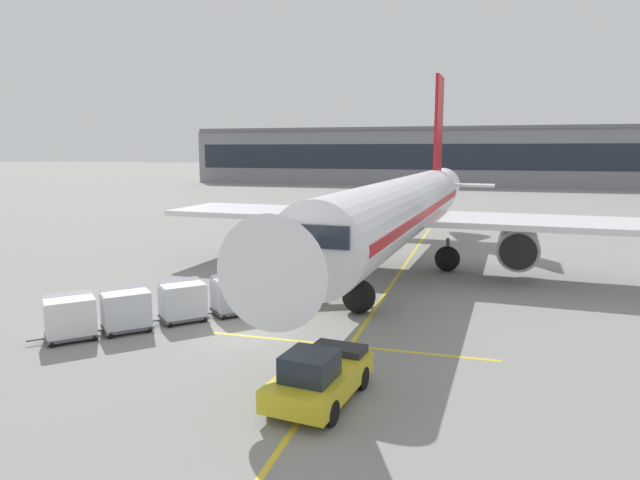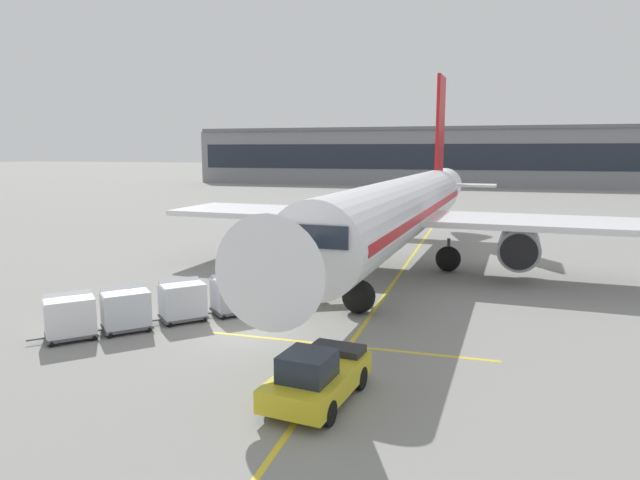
% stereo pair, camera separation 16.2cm
% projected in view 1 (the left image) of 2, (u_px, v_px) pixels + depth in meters
% --- Properties ---
extents(ground_plane, '(600.00, 600.00, 0.00)m').
position_uv_depth(ground_plane, '(249.00, 332.00, 24.24)').
color(ground_plane, gray).
extents(parked_airplane, '(32.11, 42.13, 14.45)m').
position_uv_depth(parked_airplane, '(401.00, 210.00, 36.12)').
color(parked_airplane, white).
rests_on(parked_airplane, ground).
extents(belt_loader, '(4.53, 4.94, 2.61)m').
position_uv_depth(belt_loader, '(295.00, 287.00, 29.00)').
color(belt_loader, gold).
rests_on(belt_loader, ground).
extents(baggage_cart_lead, '(2.54, 2.55, 1.91)m').
position_uv_depth(baggage_cart_lead, '(234.00, 294.00, 26.89)').
color(baggage_cart_lead, '#515156').
rests_on(baggage_cart_lead, ground).
extents(baggage_cart_second, '(2.54, 2.55, 1.91)m').
position_uv_depth(baggage_cart_second, '(182.00, 300.00, 25.77)').
color(baggage_cart_second, '#515156').
rests_on(baggage_cart_second, ground).
extents(baggage_cart_third, '(2.54, 2.55, 1.91)m').
position_uv_depth(baggage_cart_third, '(126.00, 309.00, 24.32)').
color(baggage_cart_third, '#515156').
rests_on(baggage_cart_third, ground).
extents(baggage_cart_fourth, '(2.54, 2.55, 1.91)m').
position_uv_depth(baggage_cart_fourth, '(70.00, 316.00, 23.24)').
color(baggage_cart_fourth, '#515156').
rests_on(baggage_cart_fourth, ground).
extents(pushback_tug, '(2.64, 4.63, 1.83)m').
position_uv_depth(pushback_tug, '(319.00, 376.00, 17.47)').
color(pushback_tug, gold).
rests_on(pushback_tug, ground).
extents(ground_crew_by_loader, '(0.31, 0.56, 1.74)m').
position_uv_depth(ground_crew_by_loader, '(220.00, 290.00, 27.58)').
color(ground_crew_by_loader, '#333847').
rests_on(ground_crew_by_loader, ground).
extents(ground_crew_by_carts, '(0.44, 0.44, 1.74)m').
position_uv_depth(ground_crew_by_carts, '(290.00, 286.00, 28.32)').
color(ground_crew_by_carts, '#333847').
rests_on(ground_crew_by_carts, ground).
extents(safety_cone_engine_keepout, '(0.54, 0.54, 0.62)m').
position_uv_depth(safety_cone_engine_keepout, '(292.00, 268.00, 36.12)').
color(safety_cone_engine_keepout, black).
rests_on(safety_cone_engine_keepout, ground).
extents(safety_cone_wingtip, '(0.69, 0.69, 0.77)m').
position_uv_depth(safety_cone_wingtip, '(273.00, 264.00, 36.99)').
color(safety_cone_wingtip, black).
rests_on(safety_cone_wingtip, ground).
extents(safety_cone_nose_mark, '(0.60, 0.60, 0.68)m').
position_uv_depth(safety_cone_nose_mark, '(267.00, 267.00, 36.16)').
color(safety_cone_nose_mark, black).
rests_on(safety_cone_nose_mark, ground).
extents(apron_guidance_line_lead_in, '(0.20, 110.00, 0.01)m').
position_uv_depth(apron_guidance_line_lead_in, '(400.00, 273.00, 36.06)').
color(apron_guidance_line_lead_in, yellow).
rests_on(apron_guidance_line_lead_in, ground).
extents(apron_guidance_line_stop_bar, '(12.00, 0.20, 0.01)m').
position_uv_depth(apron_guidance_line_stop_bar, '(347.00, 346.00, 22.57)').
color(apron_guidance_line_stop_bar, yellow).
rests_on(apron_guidance_line_stop_bar, ground).
extents(terminal_building, '(111.53, 17.19, 12.91)m').
position_uv_depth(terminal_building, '(434.00, 156.00, 128.48)').
color(terminal_building, gray).
rests_on(terminal_building, ground).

